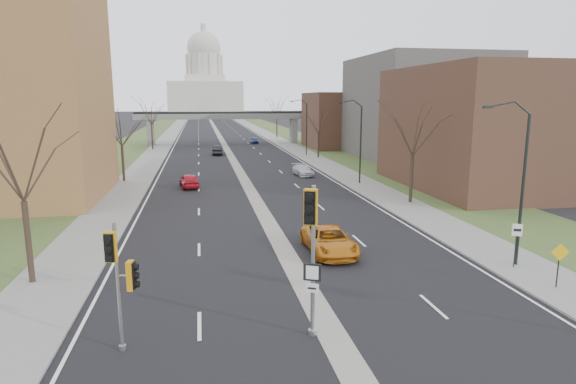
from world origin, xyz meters
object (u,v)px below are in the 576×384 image
object	(u,v)px
car_left_near	(189,180)
car_right_near	(329,240)
signal_pole_median	(312,235)
warning_sign	(559,259)
car_right_mid	(303,170)
signal_pole_left	(120,270)
car_left_far	(217,150)
car_right_far	(254,140)
speed_limit_sign	(516,238)

from	to	relation	value
car_left_near	car_right_near	world-z (taller)	car_right_near
signal_pole_median	warning_sign	xyz separation A→B (m)	(12.52, 2.58, -2.54)
car_right_near	car_right_mid	distance (m)	29.03
warning_sign	car_left_near	bearing A→B (deg)	130.89
car_right_mid	car_left_near	bearing A→B (deg)	-163.38
warning_sign	signal_pole_median	bearing A→B (deg)	-157.47
signal_pole_left	car_left_far	distance (m)	62.28
warning_sign	car_right_far	distance (m)	78.73
signal_pole_median	car_right_far	distance (m)	81.49
signal_pole_median	car_right_mid	xyz separation A→B (m)	(7.98, 38.58, -3.43)
car_right_far	signal_pole_left	bearing A→B (deg)	-97.31
car_left_far	car_right_mid	world-z (taller)	car_left_far
car_right_near	signal_pole_median	bearing A→B (deg)	-109.40
speed_limit_sign	warning_sign	bearing A→B (deg)	-62.52
car_left_far	signal_pole_left	bearing A→B (deg)	86.53
speed_limit_sign	car_left_near	size ratio (longest dim) A/B	0.56
signal_pole_left	car_left_near	world-z (taller)	signal_pole_left
warning_sign	car_right_near	distance (m)	11.72
signal_pole_left	car_right_near	world-z (taller)	signal_pole_left
car_right_near	speed_limit_sign	bearing A→B (deg)	-27.21
speed_limit_sign	car_right_near	distance (m)	10.00
car_right_mid	speed_limit_sign	bearing A→B (deg)	-89.15
signal_pole_left	warning_sign	xyz separation A→B (m)	(19.21, 2.34, -1.58)
car_right_near	signal_pole_left	bearing A→B (deg)	-136.67
speed_limit_sign	car_left_far	size ratio (longest dim) A/B	0.52
car_left_near	car_right_far	xyz separation A→B (m)	(12.11, 48.11, -0.09)
signal_pole_median	car_left_near	distance (m)	33.55
signal_pole_left	car_right_far	bearing A→B (deg)	90.28
warning_sign	car_right_far	bearing A→B (deg)	104.87
car_left_near	car_left_far	size ratio (longest dim) A/B	0.94
car_left_far	car_right_far	size ratio (longest dim) A/B	1.21
car_left_far	car_right_far	xyz separation A→B (m)	(8.18, 18.89, -0.11)
car_right_near	car_right_far	world-z (taller)	car_right_near
signal_pole_median	car_right_mid	distance (m)	39.55
car_left_far	car_right_mid	xyz separation A→B (m)	(9.10, -23.64, -0.12)
car_right_near	car_right_far	xyz separation A→B (m)	(3.65, 71.20, -0.11)
signal_pole_median	speed_limit_sign	world-z (taller)	signal_pole_median
signal_pole_left	car_right_far	world-z (taller)	signal_pole_left
signal_pole_left	warning_sign	size ratio (longest dim) A/B	2.20
speed_limit_sign	car_right_near	size ratio (longest dim) A/B	0.44
warning_sign	car_right_far	xyz separation A→B (m)	(-5.46, 78.53, -0.88)
signal_pole_median	speed_limit_sign	bearing A→B (deg)	48.08
car_right_mid	car_right_near	bearing A→B (deg)	-105.63
car_left_far	speed_limit_sign	bearing A→B (deg)	104.95
car_right_near	car_left_near	bearing A→B (deg)	109.67
signal_pole_left	car_right_near	distance (m)	14.18
signal_pole_median	car_right_near	size ratio (longest dim) A/B	1.08
speed_limit_sign	warning_sign	distance (m)	2.87
car_right_far	car_right_near	bearing A→B (deg)	-90.59
car_right_far	warning_sign	bearing A→B (deg)	-83.68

